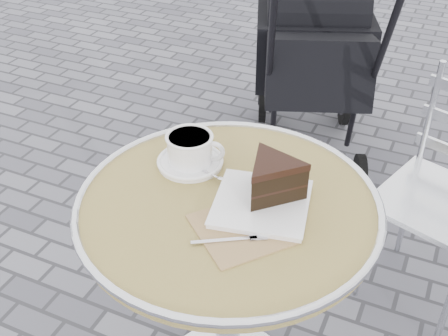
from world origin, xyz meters
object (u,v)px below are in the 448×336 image
at_px(cafe_table, 228,253).
at_px(cake_plate_set, 270,185).
at_px(cappuccino_set, 191,152).
at_px(baby_stroller, 313,57).

distance_m(cafe_table, cake_plate_set, 0.24).
height_order(cappuccino_set, cake_plate_set, cake_plate_set).
xyz_separation_m(cappuccino_set, cake_plate_set, (0.23, -0.06, 0.01)).
distance_m(cappuccino_set, cake_plate_set, 0.24).
relative_size(cafe_table, baby_stroller, 0.66).
bearing_deg(cake_plate_set, cappuccino_set, 153.52).
xyz_separation_m(cafe_table, cake_plate_set, (0.09, 0.04, 0.22)).
bearing_deg(cappuccino_set, cake_plate_set, -28.75).
xyz_separation_m(cafe_table, cappuccino_set, (-0.15, 0.10, 0.20)).
bearing_deg(cappuccino_set, baby_stroller, 79.01).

